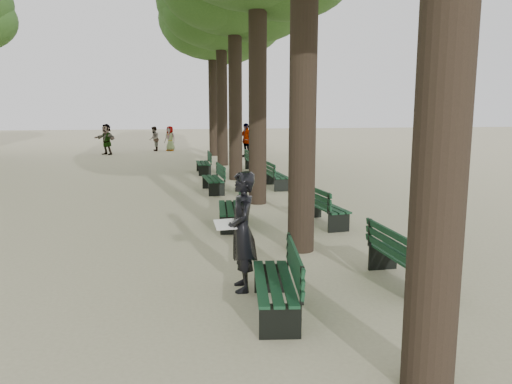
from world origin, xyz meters
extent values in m
plane|color=#C0B891|center=(0.00, 0.00, 0.00)|extent=(120.00, 120.00, 0.00)
cylinder|color=#33261C|center=(1.50, -2.00, 3.75)|extent=(0.52, 0.52, 7.50)
cylinder|color=#33261C|center=(1.50, 3.00, 3.75)|extent=(0.52, 0.52, 7.50)
cylinder|color=#33261C|center=(1.50, 8.00, 3.75)|extent=(0.52, 0.52, 7.50)
cylinder|color=#33261C|center=(1.50, 13.00, 3.75)|extent=(0.52, 0.52, 7.50)
cylinder|color=#33261C|center=(1.50, 18.00, 3.75)|extent=(0.52, 0.52, 7.50)
ellipsoid|color=#264E1B|center=(1.50, 18.00, 7.70)|extent=(6.00, 6.00, 4.50)
cylinder|color=#33261C|center=(1.50, 23.00, 3.75)|extent=(0.52, 0.52, 7.50)
ellipsoid|color=#264E1B|center=(1.50, 23.00, 7.70)|extent=(6.00, 6.00, 4.50)
cube|color=black|center=(0.35, 0.07, 0.23)|extent=(0.75, 1.85, 0.45)
cube|color=black|center=(0.35, 0.07, 0.45)|extent=(0.77, 1.85, 0.04)
cube|color=black|center=(0.63, 0.04, 0.72)|extent=(0.27, 1.79, 0.40)
cube|color=black|center=(0.35, 5.24, 0.23)|extent=(0.67, 1.84, 0.45)
cube|color=black|center=(0.35, 5.24, 0.45)|extent=(0.69, 1.84, 0.04)
cube|color=black|center=(0.63, 5.21, 0.72)|extent=(0.19, 1.80, 0.40)
cube|color=black|center=(0.35, 10.19, 0.23)|extent=(0.63, 1.83, 0.45)
cube|color=black|center=(0.35, 10.19, 0.45)|extent=(0.65, 1.83, 0.04)
cube|color=black|center=(0.63, 10.21, 0.72)|extent=(0.15, 1.80, 0.40)
cube|color=black|center=(0.35, 15.04, 0.23)|extent=(0.53, 1.80, 0.45)
cube|color=black|center=(0.35, 15.04, 0.45)|extent=(0.55, 1.80, 0.04)
cube|color=black|center=(0.63, 15.04, 0.72)|extent=(0.05, 1.80, 0.40)
cube|color=black|center=(2.65, 0.82, 0.23)|extent=(0.57, 1.81, 0.45)
cube|color=black|center=(2.65, 0.82, 0.45)|extent=(0.59, 1.81, 0.04)
cube|color=black|center=(2.37, 0.81, 0.72)|extent=(0.09, 1.80, 0.40)
cube|color=black|center=(2.65, 5.05, 0.23)|extent=(0.74, 1.85, 0.45)
cube|color=black|center=(2.65, 5.05, 0.45)|extent=(0.75, 1.85, 0.04)
cube|color=black|center=(2.37, 5.01, 0.72)|extent=(0.26, 1.79, 0.40)
cube|color=black|center=(2.65, 10.71, 0.23)|extent=(0.60, 1.82, 0.45)
cube|color=black|center=(2.65, 10.71, 0.45)|extent=(0.62, 1.82, 0.04)
cube|color=black|center=(2.37, 10.70, 0.72)|extent=(0.12, 1.80, 0.40)
cube|color=black|center=(2.65, 15.43, 0.23)|extent=(0.57, 1.81, 0.45)
cube|color=black|center=(2.65, 15.43, 0.45)|extent=(0.59, 1.81, 0.04)
cube|color=black|center=(2.37, 15.42, 0.72)|extent=(0.09, 1.80, 0.40)
imported|color=black|center=(0.05, 1.05, 0.93)|extent=(0.38, 0.75, 1.86)
cube|color=white|center=(-0.20, 1.05, 1.05)|extent=(0.37, 0.29, 0.12)
imported|color=#262628|center=(4.94, 27.15, 0.79)|extent=(0.75, 1.04, 1.57)
imported|color=#262628|center=(3.23, 21.83, 0.96)|extent=(0.94, 1.15, 1.93)
imported|color=#262628|center=(-4.77, 24.68, 0.92)|extent=(1.49, 1.44, 1.84)
imported|color=#262628|center=(-2.05, 26.73, 0.79)|extent=(0.32, 0.77, 1.59)
imported|color=#262628|center=(-1.03, 26.79, 0.80)|extent=(0.82, 0.72, 1.60)
camera|label=1|loc=(-0.99, -6.30, 2.80)|focal=35.00mm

